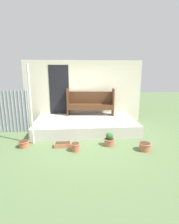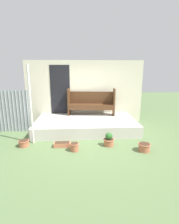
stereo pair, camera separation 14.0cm
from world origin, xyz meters
name	(u,v)px [view 1 (the left image)]	position (x,y,z in m)	size (l,w,h in m)	color
ground_plane	(89,140)	(0.00, 0.00, 0.00)	(24.00, 24.00, 0.00)	#5B7547
porch_slab	(85,125)	(-0.05, 1.02, 0.20)	(3.68, 2.04, 0.40)	beige
house_wall	(83,92)	(-0.09, 2.07, 1.30)	(4.88, 0.08, 2.60)	beige
support_post	(31,106)	(-1.73, -0.11, 1.19)	(0.06, 0.06, 2.38)	white
bench	(90,102)	(0.21, 1.76, 0.95)	(1.93, 0.59, 1.08)	#4C2D19
flower_pot_left	(24,144)	(-1.95, -0.34, 0.11)	(0.33, 0.33, 0.19)	#B76647
flower_pot_middle	(75,147)	(-0.44, -0.73, 0.13)	(0.26, 0.26, 0.23)	#B76647
flower_pot_right	(109,140)	(0.58, -0.45, 0.18)	(0.33, 0.33, 0.41)	#B76647
flower_pot_far_right	(145,146)	(1.51, -0.87, 0.12)	(0.35, 0.35, 0.23)	#B76647
planter_box_rect	(63,145)	(-0.81, -0.43, 0.07)	(0.49, 0.22, 0.13)	#C67251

